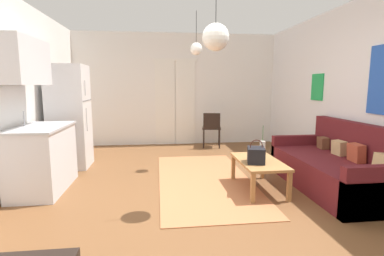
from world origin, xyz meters
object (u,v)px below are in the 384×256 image
(refrigerator, at_px, (70,117))
(accent_chair, at_px, (212,127))
(pendant_lamp_near, at_px, (216,37))
(couch, at_px, (337,169))
(pendant_lamp_far, at_px, (196,49))
(bamboo_vase, at_px, (262,150))
(handbag, at_px, (256,155))
(coffee_table, at_px, (259,164))

(refrigerator, xyz_separation_m, accent_chair, (2.75, 1.27, -0.41))
(refrigerator, height_order, pendant_lamp_near, pendant_lamp_near)
(couch, relative_size, pendant_lamp_far, 2.73)
(bamboo_vase, distance_m, refrigerator, 3.30)
(refrigerator, height_order, pendant_lamp_far, pendant_lamp_far)
(handbag, height_order, pendant_lamp_near, pendant_lamp_near)
(couch, bearing_deg, refrigerator, 158.30)
(bamboo_vase, distance_m, handbag, 0.22)
(refrigerator, relative_size, pendant_lamp_near, 2.10)
(accent_chair, xyz_separation_m, pendant_lamp_near, (-0.58, -3.24, 1.48))
(accent_chair, distance_m, pendant_lamp_near, 3.61)
(pendant_lamp_far, bearing_deg, coffee_table, -60.60)
(coffee_table, height_order, pendant_lamp_far, pendant_lamp_far)
(coffee_table, bearing_deg, accent_chair, 92.78)
(refrigerator, bearing_deg, couch, -21.70)
(bamboo_vase, xyz_separation_m, refrigerator, (-2.95, 1.44, 0.34))
(coffee_table, distance_m, pendant_lamp_near, 1.81)
(bamboo_vase, xyz_separation_m, pendant_lamp_near, (-0.78, -0.53, 1.41))
(handbag, height_order, refrigerator, refrigerator)
(coffee_table, xyz_separation_m, bamboo_vase, (0.06, 0.05, 0.18))
(coffee_table, xyz_separation_m, pendant_lamp_far, (-0.70, 1.24, 1.67))
(coffee_table, distance_m, bamboo_vase, 0.20)
(accent_chair, height_order, pendant_lamp_near, pendant_lamp_near)
(refrigerator, relative_size, accent_chair, 2.20)
(couch, height_order, accent_chair, couch)
(handbag, bearing_deg, accent_chair, 91.02)
(refrigerator, height_order, accent_chair, refrigerator)
(couch, bearing_deg, pendant_lamp_far, 143.34)
(couch, distance_m, handbag, 1.20)
(accent_chair, bearing_deg, couch, 123.35)
(handbag, xyz_separation_m, refrigerator, (-2.80, 1.60, 0.37))
(couch, height_order, pendant_lamp_near, pendant_lamp_near)
(bamboo_vase, height_order, accent_chair, bamboo_vase)
(bamboo_vase, bearing_deg, pendant_lamp_far, 122.76)
(coffee_table, relative_size, pendant_lamp_far, 1.38)
(coffee_table, xyz_separation_m, pendant_lamp_near, (-0.72, -0.48, 1.59))
(bamboo_vase, xyz_separation_m, handbag, (-0.15, -0.17, -0.02))
(handbag, height_order, pendant_lamp_far, pendant_lamp_far)
(refrigerator, bearing_deg, bamboo_vase, -25.96)
(coffee_table, relative_size, pendant_lamp_near, 1.17)
(couch, height_order, bamboo_vase, couch)
(pendant_lamp_far, bearing_deg, accent_chair, 69.57)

